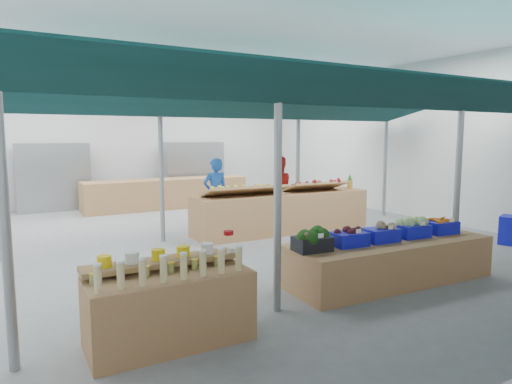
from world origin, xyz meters
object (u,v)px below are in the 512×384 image
Objects in this scene: fruit_counter at (282,212)px; vendor_right at (278,189)px; vendor_left at (215,194)px; veg_counter at (389,261)px; crate_stack at (509,230)px; bottle_shelf at (169,304)px.

fruit_counter is 2.50× the size of vendor_right.
vendor_left is at bearing 138.95° from fruit_counter.
vendor_right is at bearing 62.85° from fruit_counter.
crate_stack is at bearing 10.11° from veg_counter.
vendor_right is (1.21, 5.02, 0.53)m from veg_counter.
fruit_counter is at bearing 138.95° from vendor_left.
crate_stack is at bearing 123.54° from vendor_right.
veg_counter is at bearing 77.95° from vendor_right.
fruit_counter is at bearing 135.16° from crate_stack.
veg_counter is 0.78× the size of fruit_counter.
vendor_left and vendor_right have the same top height.
bottle_shelf is 1.02× the size of vendor_right.
bottle_shelf is 7.22m from vendor_right.
vendor_left is (3.05, 5.32, 0.43)m from bottle_shelf.
fruit_counter is (0.61, 3.92, 0.13)m from veg_counter.
veg_counter is at bearing 98.22° from vendor_left.
vendor_left is (-0.59, 5.02, 0.53)m from veg_counter.
veg_counter is at bearing -97.33° from fruit_counter.
crate_stack is 6.48m from vendor_left.
vendor_right is (4.85, 5.32, 0.43)m from bottle_shelf.
veg_counter is 1.94× the size of vendor_left.
crate_stack is (4.03, 0.51, -0.03)m from veg_counter.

